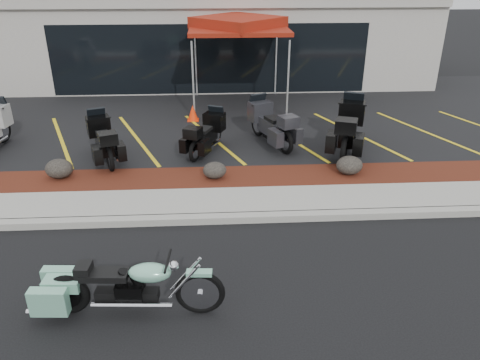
{
  "coord_description": "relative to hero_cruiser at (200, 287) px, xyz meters",
  "views": [
    {
      "loc": [
        0.08,
        -7.56,
        4.96
      ],
      "look_at": [
        0.59,
        1.2,
        0.81
      ],
      "focal_mm": 35.0,
      "sensor_mm": 36.0,
      "label": 1
    }
  ],
  "objects": [
    {
      "name": "boulder_right",
      "position": [
        3.56,
        4.64,
        -0.11
      ],
      "size": [
        0.65,
        0.54,
        0.46
      ],
      "primitive_type": "ellipsoid",
      "color": "black",
      "rests_on": "mulch_bed"
    },
    {
      "name": "touring_black_rear",
      "position": [
        4.22,
        6.99,
        0.37
      ],
      "size": [
        1.76,
        2.65,
        1.44
      ],
      "primitive_type": null,
      "rotation": [
        0.0,
        0.0,
        1.21
      ],
      "color": "black",
      "rests_on": "upper_lot"
    },
    {
      "name": "curb",
      "position": [
        0.19,
        2.77,
        -0.43
      ],
      "size": [
        24.0,
        0.25,
        0.15
      ],
      "primitive_type": "cube",
      "color": "gray",
      "rests_on": "ground"
    },
    {
      "name": "ground",
      "position": [
        0.19,
        1.87,
        -0.5
      ],
      "size": [
        90.0,
        90.0,
        0.0
      ],
      "primitive_type": "plane",
      "color": "black",
      "rests_on": "ground"
    },
    {
      "name": "touring_black_mid",
      "position": [
        0.33,
        6.94,
        0.21
      ],
      "size": [
        1.46,
        2.07,
        1.13
      ],
      "primitive_type": null,
      "rotation": [
        0.0,
        0.0,
        1.15
      ],
      "color": "black",
      "rests_on": "upper_lot"
    },
    {
      "name": "popup_canopy",
      "position": [
        1.17,
        10.79,
        2.43
      ],
      "size": [
        3.41,
        3.41,
        3.06
      ],
      "rotation": [
        0.0,
        0.0,
        -0.01
      ],
      "color": "silver",
      "rests_on": "upper_lot"
    },
    {
      "name": "boulder_left",
      "position": [
        -3.48,
        4.83,
        -0.11
      ],
      "size": [
        0.66,
        0.55,
        0.47
      ],
      "primitive_type": "ellipsoid",
      "color": "black",
      "rests_on": "mulch_bed"
    },
    {
      "name": "mulch_bed",
      "position": [
        0.19,
        4.67,
        -0.42
      ],
      "size": [
        24.0,
        1.2,
        0.16
      ],
      "primitive_type": "cube",
      "color": "#35150C",
      "rests_on": "ground"
    },
    {
      "name": "boulder_mid",
      "position": [
        0.26,
        4.59,
        -0.14
      ],
      "size": [
        0.57,
        0.47,
        0.4
      ],
      "primitive_type": "ellipsoid",
      "color": "black",
      "rests_on": "mulch_bed"
    },
    {
      "name": "touring_grey",
      "position": [
        1.57,
        7.55,
        0.29
      ],
      "size": [
        1.64,
        2.37,
        1.29
      ],
      "primitive_type": null,
      "rotation": [
        0.0,
        0.0,
        1.97
      ],
      "color": "#29292E",
      "rests_on": "upper_lot"
    },
    {
      "name": "sidewalk",
      "position": [
        0.19,
        3.47,
        -0.43
      ],
      "size": [
        24.0,
        1.2,
        0.15
      ],
      "primitive_type": "cube",
      "color": "gray",
      "rests_on": "ground"
    },
    {
      "name": "touring_white",
      "position": [
        -5.8,
        7.42,
        0.33
      ],
      "size": [
        1.27,
        2.47,
        1.37
      ],
      "primitive_type": null,
      "rotation": [
        0.0,
        0.0,
        1.41
      ],
      "color": "beige",
      "rests_on": "upper_lot"
    },
    {
      "name": "dealership_building",
      "position": [
        0.19,
        16.34,
        1.5
      ],
      "size": [
        18.0,
        8.16,
        4.0
      ],
      "color": "#A09B90",
      "rests_on": "ground"
    },
    {
      "name": "traffic_cone",
      "position": [
        -0.41,
        9.15,
        -0.1
      ],
      "size": [
        0.37,
        0.37,
        0.51
      ],
      "primitive_type": "cone",
      "rotation": [
        0.0,
        0.0,
        -0.04
      ],
      "color": "#F83008",
      "rests_on": "upper_lot"
    },
    {
      "name": "hero_cruiser",
      "position": [
        0.0,
        0.0,
        0.0
      ],
      "size": [
        2.9,
        0.91,
        1.01
      ],
      "primitive_type": null,
      "rotation": [
        0.0,
        0.0,
        -0.07
      ],
      "color": "#7ABE9F",
      "rests_on": "ground"
    },
    {
      "name": "upper_lot",
      "position": [
        0.19,
        10.07,
        -0.43
      ],
      "size": [
        26.0,
        9.6,
        0.15
      ],
      "primitive_type": "cube",
      "color": "black",
      "rests_on": "ground"
    },
    {
      "name": "touring_black_front",
      "position": [
        -2.88,
        6.61,
        0.25
      ],
      "size": [
        1.5,
        2.24,
        1.22
      ],
      "primitive_type": null,
      "rotation": [
        0.0,
        0.0,
        1.94
      ],
      "color": "black",
      "rests_on": "upper_lot"
    }
  ]
}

